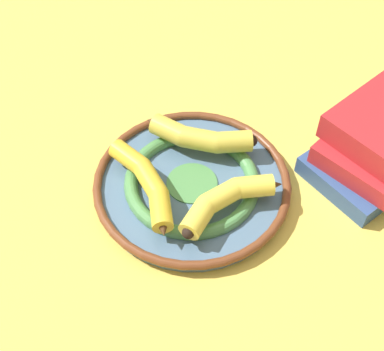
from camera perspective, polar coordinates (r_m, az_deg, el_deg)
ground_plane at (r=0.88m, az=0.28°, el=0.22°), size 2.80×2.80×0.00m
decorative_bowl at (r=0.85m, az=-0.00°, el=-0.89°), size 0.31×0.31×0.03m
banana_a at (r=0.87m, az=0.70°, el=4.15°), size 0.08×0.18×0.04m
banana_b at (r=0.79m, az=3.73°, el=-2.49°), size 0.16×0.11×0.03m
banana_c at (r=0.81m, az=-4.77°, el=-0.86°), size 0.13×0.17×0.03m
book_stack at (r=0.91m, az=19.48°, el=3.29°), size 0.25×0.22×0.11m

